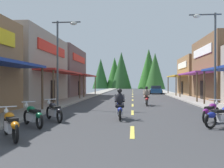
% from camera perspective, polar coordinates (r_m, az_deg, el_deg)
% --- Properties ---
extents(ground, '(10.25, 94.13, 0.10)m').
position_cam_1_polar(ground, '(33.92, 4.74, -2.97)').
color(ground, '#38383A').
extents(sidewalk_left, '(2.39, 94.13, 0.12)m').
position_cam_1_polar(sidewalk_left, '(34.50, -5.83, -2.73)').
color(sidewalk_left, gray).
rests_on(sidewalk_left, ground).
extents(sidewalk_right, '(2.39, 94.13, 0.12)m').
position_cam_1_polar(sidewalk_right, '(34.49, 15.32, -2.74)').
color(sidewalk_right, '#9E9991').
rests_on(sidewalk_right, ground).
extents(centerline_dashes, '(0.16, 68.03, 0.01)m').
position_cam_1_polar(centerline_dashes, '(36.38, 4.75, -2.67)').
color(centerline_dashes, '#E0C64C').
rests_on(centerline_dashes, ground).
extents(storefront_left_middle, '(9.32, 10.81, 6.44)m').
position_cam_1_polar(storefront_left_middle, '(25.58, -21.40, 3.30)').
color(storefront_left_middle, gray).
rests_on(storefront_left_middle, ground).
extents(storefront_left_far, '(7.84, 10.55, 6.70)m').
position_cam_1_polar(storefront_left_far, '(36.11, -12.19, 2.62)').
color(storefront_left_far, brown).
rests_on(storefront_left_far, ground).
extents(storefront_right_far, '(9.12, 9.00, 5.79)m').
position_cam_1_polar(storefront_right_far, '(40.16, 20.86, 1.71)').
color(storefront_right_far, olive).
rests_on(storefront_right_far, ground).
extents(streetlamp_left, '(2.13, 0.30, 6.42)m').
position_cam_1_polar(streetlamp_left, '(18.89, -11.42, 7.29)').
color(streetlamp_left, '#474C51').
rests_on(streetlamp_left, ground).
extents(streetlamp_right, '(2.13, 0.30, 6.55)m').
position_cam_1_polar(streetlamp_right, '(18.15, 21.57, 7.79)').
color(streetlamp_right, '#474C51').
rests_on(streetlamp_right, ground).
extents(motorcycle_parked_right_2, '(1.90, 1.16, 1.04)m').
position_cam_1_polar(motorcycle_parked_right_2, '(11.37, 24.08, -6.62)').
color(motorcycle_parked_right_2, black).
rests_on(motorcycle_parked_right_2, ground).
extents(motorcycle_parked_right_3, '(1.34, 1.79, 1.04)m').
position_cam_1_polar(motorcycle_parked_right_3, '(12.82, 21.70, -5.84)').
color(motorcycle_parked_right_3, black).
rests_on(motorcycle_parked_right_3, ground).
extents(motorcycle_parked_left_0, '(1.38, 1.76, 1.04)m').
position_cam_1_polar(motorcycle_parked_left_0, '(8.92, -22.13, -8.50)').
color(motorcycle_parked_left_0, black).
rests_on(motorcycle_parked_left_0, ground).
extents(motorcycle_parked_left_1, '(1.52, 1.64, 1.04)m').
position_cam_1_polar(motorcycle_parked_left_1, '(11.06, -17.62, -6.80)').
color(motorcycle_parked_left_1, black).
rests_on(motorcycle_parked_left_1, ground).
extents(motorcycle_parked_left_2, '(1.39, 1.76, 1.04)m').
position_cam_1_polar(motorcycle_parked_left_2, '(12.48, -13.09, -5.99)').
color(motorcycle_parked_left_2, black).
rests_on(motorcycle_parked_left_2, ground).
extents(rider_cruising_lead, '(0.61, 2.14, 1.57)m').
position_cam_1_polar(rider_cruising_lead, '(12.78, 1.76, -5.09)').
color(rider_cruising_lead, black).
rests_on(rider_cruising_lead, ground).
extents(rider_cruising_trailing, '(0.60, 2.14, 1.57)m').
position_cam_1_polar(rider_cruising_trailing, '(20.63, 7.89, -3.07)').
color(rider_cruising_trailing, black).
rests_on(rider_cruising_trailing, ground).
extents(parked_car_curbside, '(2.25, 4.39, 1.40)m').
position_cam_1_polar(parked_car_curbside, '(42.94, 9.99, -1.32)').
color(parked_car_curbside, '#1E4C8C').
rests_on(parked_car_curbside, ground).
extents(treeline_backdrop, '(23.63, 12.60, 13.39)m').
position_cam_1_polar(treeline_backdrop, '(82.77, 5.18, 3.04)').
color(treeline_backdrop, '#2B5A23').
rests_on(treeline_backdrop, ground).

